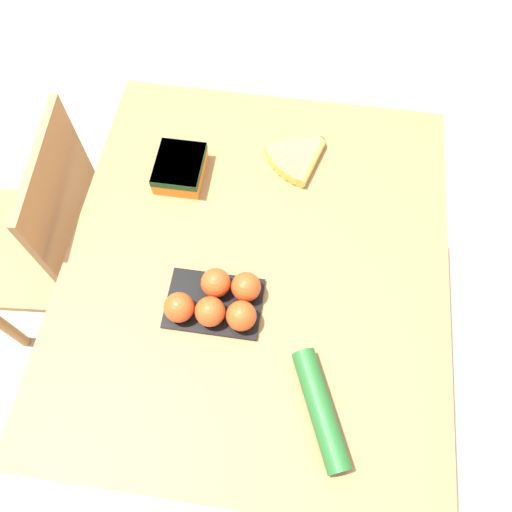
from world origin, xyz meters
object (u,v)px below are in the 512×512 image
(carrot_bag, at_px, (180,167))
(cucumber_near, at_px, (321,409))
(chair, at_px, (52,244))
(tomato_pack, at_px, (218,301))
(banana_bunch, at_px, (300,154))

(carrot_bag, height_order, cucumber_near, carrot_bag)
(chair, xyz_separation_m, carrot_bag, (0.12, -0.43, 0.32))
(tomato_pack, bearing_deg, banana_bunch, -17.37)
(chair, bearing_deg, cucumber_near, 57.57)
(tomato_pack, relative_size, carrot_bag, 1.53)
(banana_bunch, relative_size, carrot_bag, 1.15)
(carrot_bag, xyz_separation_m, cucumber_near, (-0.56, -0.41, -0.01))
(cucumber_near, bearing_deg, banana_bunch, 9.45)
(chair, distance_m, tomato_pack, 0.71)
(chair, height_order, carrot_bag, chair)
(banana_bunch, distance_m, cucumber_near, 0.66)
(tomato_pack, distance_m, carrot_bag, 0.39)
(chair, height_order, banana_bunch, chair)
(banana_bunch, bearing_deg, tomato_pack, 162.63)
(tomato_pack, height_order, carrot_bag, tomato_pack)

